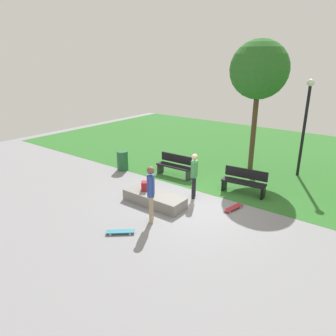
% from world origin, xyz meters
% --- Properties ---
extents(ground_plane, '(28.00, 28.00, 0.00)m').
position_xyz_m(ground_plane, '(0.00, 0.00, 0.00)').
color(ground_plane, gray).
extents(grass_lawn, '(26.60, 12.97, 0.01)m').
position_xyz_m(grass_lawn, '(0.00, 7.51, 0.00)').
color(grass_lawn, '#2D6B28').
rests_on(grass_lawn, ground_plane).
extents(concrete_ledge, '(2.25, 0.80, 0.38)m').
position_xyz_m(concrete_ledge, '(-1.09, -0.81, 0.19)').
color(concrete_ledge, gray).
rests_on(concrete_ledge, ground_plane).
extents(backpack_on_ledge, '(0.33, 0.34, 0.32)m').
position_xyz_m(backpack_on_ledge, '(-1.56, -0.79, 0.54)').
color(backpack_on_ledge, maroon).
rests_on(backpack_on_ledge, concrete_ledge).
extents(skater_performing_trick, '(0.35, 0.38, 1.78)m').
position_xyz_m(skater_performing_trick, '(-0.38, -1.80, 1.05)').
color(skater_performing_trick, tan).
rests_on(skater_performing_trick, ground_plane).
extents(skater_watching, '(0.31, 0.40, 1.63)m').
position_xyz_m(skater_watching, '(-0.31, 0.46, 0.95)').
color(skater_watching, black).
rests_on(skater_watching, ground_plane).
extents(skateboard_by_ledge, '(0.73, 0.68, 0.08)m').
position_xyz_m(skateboard_by_ledge, '(-0.62, -2.89, 0.06)').
color(skateboard_by_ledge, teal).
rests_on(skateboard_by_ledge, ground_plane).
extents(skateboard_spare, '(0.35, 0.82, 0.08)m').
position_xyz_m(skateboard_spare, '(1.27, 0.45, 0.06)').
color(skateboard_spare, '#A5262D').
rests_on(skateboard_spare, ground_plane).
extents(park_bench_far_left, '(1.64, 0.62, 0.91)m').
position_xyz_m(park_bench_far_left, '(0.96, 1.90, 0.48)').
color(park_bench_far_left, black).
rests_on(park_bench_far_left, ground_plane).
extents(park_bench_near_lamppost, '(1.61, 0.52, 0.91)m').
position_xyz_m(park_bench_near_lamppost, '(-2.15, 1.85, 0.48)').
color(park_bench_near_lamppost, black).
rests_on(park_bench_near_lamppost, ground_plane).
extents(tree_leaning_ash, '(2.43, 2.43, 5.54)m').
position_xyz_m(tree_leaning_ash, '(0.02, 4.71, 4.29)').
color(tree_leaning_ash, '#4C3823').
rests_on(tree_leaning_ash, grass_lawn).
extents(lamp_post, '(0.28, 0.28, 4.00)m').
position_xyz_m(lamp_post, '(2.00, 5.12, 2.44)').
color(lamp_post, black).
rests_on(lamp_post, ground_plane).
extents(trash_bin, '(0.49, 0.49, 0.87)m').
position_xyz_m(trash_bin, '(-4.47, 1.02, 0.44)').
color(trash_bin, '#1E592D').
rests_on(trash_bin, ground_plane).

